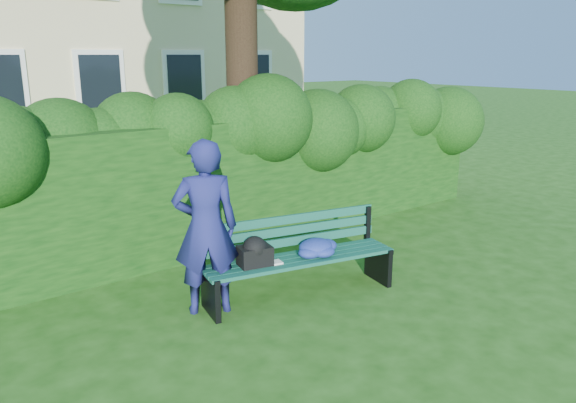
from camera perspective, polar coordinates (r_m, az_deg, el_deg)
ground at (r=6.66m, az=3.21°, el=-8.97°), size 80.00×80.00×0.00m
hedge at (r=8.09m, az=-7.00°, el=1.92°), size 10.00×1.00×1.80m
park_bench at (r=6.35m, az=0.89°, el=-5.34°), size 2.28×1.01×0.89m
man_reading at (r=5.89m, az=-8.36°, el=-2.65°), size 0.80×0.69×1.86m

